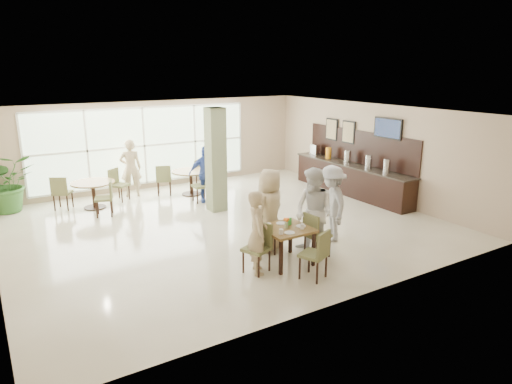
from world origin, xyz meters
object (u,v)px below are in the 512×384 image
teen_standing (331,204)px  potted_plant (7,183)px  buffet_counter (351,177)px  adult_b (217,163)px  adult_a (205,174)px  adult_standing (131,168)px  main_table (286,232)px  teen_left (257,233)px  round_table_left (93,187)px  teen_right (314,212)px  teen_far (270,210)px  round_table_right (191,176)px

teen_standing → potted_plant: bearing=-117.6°
buffet_counter → adult_b: buffet_counter is taller
adult_a → adult_standing: 2.38m
potted_plant → adult_standing: (3.29, -0.25, 0.09)m
main_table → teen_left: size_ratio=0.57×
adult_a → round_table_left: bearing=178.5°
adult_b → teen_standing: bearing=21.4°
round_table_left → adult_standing: 1.44m
main_table → teen_right: (0.75, 0.09, 0.27)m
round_table_left → teen_far: (2.53, -5.11, 0.30)m
buffet_counter → teen_left: (-5.43, -3.27, 0.26)m
adult_a → adult_standing: (-1.69, 1.68, 0.05)m
round_table_right → adult_a: bearing=-86.5°
round_table_left → teen_far: bearing=-63.7°
teen_right → adult_a: (-0.23, 4.73, -0.10)m
round_table_left → adult_b: bearing=-1.7°
adult_standing → main_table: bearing=113.9°
round_table_left → buffet_counter: buffet_counter is taller
potted_plant → adult_standing: 3.31m
main_table → adult_a: (0.52, 4.81, 0.17)m
adult_b → teen_right: bearing=12.7°
adult_a → buffet_counter: bearing=-2.8°
teen_right → adult_standing: bearing=-172.4°
main_table → round_table_right: 5.77m
main_table → teen_far: teen_far is taller
teen_standing → adult_a: teen_standing is taller
main_table → round_table_left: same height
adult_standing → adult_b: bearing=177.5°
buffet_counter → adult_standing: size_ratio=2.68×
main_table → teen_left: bearing=-175.0°
potted_plant → adult_b: (5.84, -1.00, 0.11)m
teen_standing → round_table_left: bearing=-124.9°
buffet_counter → teen_standing: 4.14m
teen_left → adult_b: 6.18m
potted_plant → teen_far: (4.56, -5.99, 0.10)m
round_table_right → adult_a: (0.06, -0.94, 0.24)m
round_table_right → potted_plant: (-4.92, 0.99, 0.20)m
round_table_left → adult_b: adult_b is taller
adult_standing → teen_far: bearing=116.2°
round_table_right → teen_left: 5.93m
teen_standing → adult_standing: adult_standing is taller
main_table → teen_far: (0.10, 0.75, 0.24)m
main_table → teen_left: 0.73m
round_table_right → adult_b: 0.97m
buffet_counter → teen_standing: buffet_counter is taller
adult_b → main_table: bearing=5.6°
adult_standing → teen_left: bearing=107.7°
teen_right → teen_standing: teen_right is taller
main_table → buffet_counter: bearing=34.2°
teen_standing → teen_far: bearing=-80.9°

